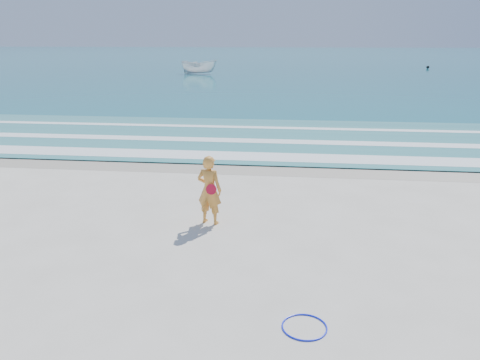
# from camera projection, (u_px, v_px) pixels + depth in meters

# --- Properties ---
(ground) EXTENTS (400.00, 400.00, 0.00)m
(ground) POSITION_uv_depth(u_px,v_px,m) (181.00, 290.00, 8.95)
(ground) COLOR silver
(ground) RESTS_ON ground
(wet_sand) EXTENTS (400.00, 2.40, 0.00)m
(wet_sand) POSITION_uv_depth(u_px,v_px,m) (237.00, 166.00, 17.49)
(wet_sand) COLOR #B2A893
(wet_sand) RESTS_ON ground
(ocean) EXTENTS (400.00, 190.00, 0.04)m
(ocean) POSITION_uv_depth(u_px,v_px,m) (286.00, 57.00, 108.63)
(ocean) COLOR #19727F
(ocean) RESTS_ON ground
(shallow) EXTENTS (400.00, 10.00, 0.01)m
(shallow) POSITION_uv_depth(u_px,v_px,m) (250.00, 137.00, 22.23)
(shallow) COLOR #59B7AD
(shallow) RESTS_ON ocean
(foam_near) EXTENTS (400.00, 1.40, 0.01)m
(foam_near) POSITION_uv_depth(u_px,v_px,m) (241.00, 156.00, 18.71)
(foam_near) COLOR white
(foam_near) RESTS_ON shallow
(foam_mid) EXTENTS (400.00, 0.90, 0.01)m
(foam_mid) POSITION_uv_depth(u_px,v_px,m) (248.00, 141.00, 21.46)
(foam_mid) COLOR white
(foam_mid) RESTS_ON shallow
(foam_far) EXTENTS (400.00, 0.60, 0.01)m
(foam_far) POSITION_uv_depth(u_px,v_px,m) (254.00, 127.00, 24.60)
(foam_far) COLOR white
(foam_far) RESTS_ON shallow
(hoop) EXTENTS (0.96, 0.96, 0.03)m
(hoop) POSITION_uv_depth(u_px,v_px,m) (304.00, 327.00, 7.78)
(hoop) COLOR #0E20FC
(hoop) RESTS_ON ground
(boat) EXTENTS (4.73, 2.09, 1.78)m
(boat) POSITION_uv_depth(u_px,v_px,m) (199.00, 67.00, 58.90)
(boat) COLOR silver
(boat) RESTS_ON ocean
(buoy) EXTENTS (0.42, 0.42, 0.42)m
(buoy) POSITION_uv_depth(u_px,v_px,m) (428.00, 67.00, 68.99)
(buoy) COLOR black
(buoy) RESTS_ON ocean
(woman) EXTENTS (0.75, 0.59, 1.80)m
(woman) POSITION_uv_depth(u_px,v_px,m) (209.00, 190.00, 11.90)
(woman) COLOR orange
(woman) RESTS_ON ground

